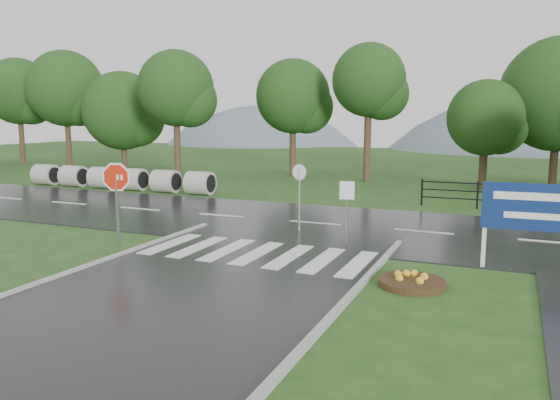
% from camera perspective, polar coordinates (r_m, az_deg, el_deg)
% --- Properties ---
extents(ground, '(120.00, 120.00, 0.00)m').
position_cam_1_polar(ground, '(11.88, -13.00, -11.20)').
color(ground, '#254D19').
rests_on(ground, ground).
extents(main_road, '(90.00, 8.00, 0.04)m').
position_cam_1_polar(main_road, '(20.51, 3.65, -2.52)').
color(main_road, black).
rests_on(main_road, ground).
extents(crosswalk, '(6.50, 2.80, 0.02)m').
position_cam_1_polar(crosswalk, '(15.98, -2.37, -5.55)').
color(crosswalk, silver).
rests_on(crosswalk, ground).
extents(fence_west, '(9.58, 0.08, 1.20)m').
position_cam_1_polar(fence_west, '(25.21, 25.34, 0.43)').
color(fence_west, black).
rests_on(fence_west, ground).
extents(hills, '(102.00, 48.00, 48.00)m').
position_cam_1_polar(hills, '(76.58, 20.08, -6.55)').
color(hills, slate).
rests_on(hills, ground).
extents(treeline, '(83.20, 5.20, 10.00)m').
position_cam_1_polar(treeline, '(33.70, 13.26, 1.71)').
color(treeline, '#173B12').
rests_on(treeline, ground).
extents(culvert_pipes, '(11.80, 1.20, 1.20)m').
position_cam_1_polar(culvert_pipes, '(31.38, -16.58, 2.17)').
color(culvert_pipes, '#9E9B93').
rests_on(culvert_pipes, ground).
extents(stop_sign, '(1.18, 0.36, 2.76)m').
position_cam_1_polar(stop_sign, '(17.61, -16.73, 1.57)').
color(stop_sign, '#939399').
rests_on(stop_sign, ground).
extents(estate_billboard, '(2.66, 0.17, 2.33)m').
position_cam_1_polar(estate_billboard, '(15.32, 25.25, -1.14)').
color(estate_billboard, silver).
rests_on(estate_billboard, ground).
extents(flower_bed, '(1.59, 1.59, 0.32)m').
position_cam_1_polar(flower_bed, '(13.50, 13.60, -8.25)').
color(flower_bed, '#332111').
rests_on(flower_bed, ground).
extents(reg_sign_small, '(0.45, 0.12, 2.04)m').
position_cam_1_polar(reg_sign_small, '(16.81, 7.00, -0.03)').
color(reg_sign_small, '#939399').
rests_on(reg_sign_small, ground).
extents(reg_sign_round, '(0.55, 0.13, 2.38)m').
position_cam_1_polar(reg_sign_round, '(18.88, 2.03, 1.09)').
color(reg_sign_round, '#939399').
rests_on(reg_sign_round, ground).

